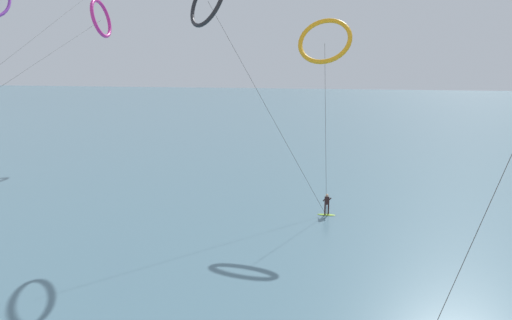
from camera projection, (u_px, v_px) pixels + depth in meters
sea_water at (329, 114)px, 110.56m from camera, size 400.00×200.00×0.08m
surfer_lime at (327, 206)px, 37.46m from camera, size 1.40×0.68×1.70m
kite_magenta at (101, 19)px, 59.52m from camera, size 1.73×46.46×19.36m
kite_amber at (325, 41)px, 37.70m from camera, size 4.75×4.53×15.22m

